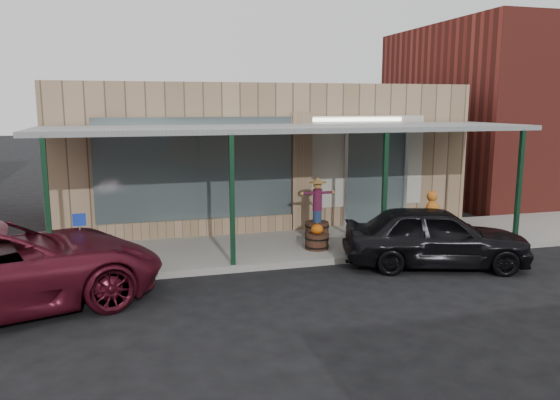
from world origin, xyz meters
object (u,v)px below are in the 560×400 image
object	(u,v)px
parked_sedan	(435,236)
handicap_sign	(80,235)
barrel_scarecrow	(317,217)
barrel_pumpkin	(317,240)

from	to	relation	value
parked_sedan	handicap_sign	bearing A→B (deg)	98.88
barrel_scarecrow	barrel_pumpkin	size ratio (longest dim) A/B	2.25
barrel_scarecrow	handicap_sign	size ratio (longest dim) A/B	1.26
barrel_scarecrow	barrel_pumpkin	distance (m)	1.25
barrel_pumpkin	parked_sedan	bearing A→B (deg)	-35.09
parked_sedan	barrel_pumpkin	bearing A→B (deg)	71.95
barrel_scarecrow	parked_sedan	distance (m)	3.30
parked_sedan	barrel_scarecrow	bearing A→B (deg)	51.24
barrel_pumpkin	handicap_sign	world-z (taller)	handicap_sign
handicap_sign	parked_sedan	bearing A→B (deg)	-11.19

